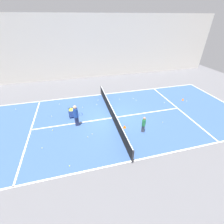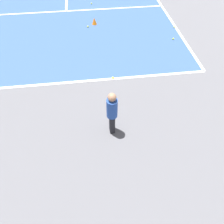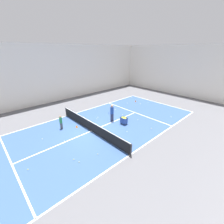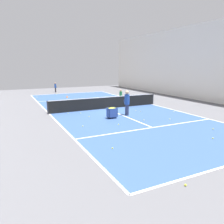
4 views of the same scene
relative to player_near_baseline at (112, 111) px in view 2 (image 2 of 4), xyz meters
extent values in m
cube|color=white|center=(-1.26, 2.02, -0.74)|extent=(9.25, 0.10, 0.00)
cube|color=white|center=(-1.26, 7.19, -0.74)|extent=(9.25, 0.10, 0.00)
cube|color=black|center=(0.00, -0.01, -0.45)|extent=(0.13, 0.21, 0.58)
cylinder|color=#234799|center=(0.00, -0.01, 0.10)|extent=(0.26, 0.26, 0.52)
sphere|color=#A87A5B|center=(0.00, -0.01, 0.46)|extent=(0.19, 0.19, 0.19)
torus|color=#2D478C|center=(-0.05, 0.30, -0.03)|extent=(0.03, 0.28, 0.28)
cone|color=orange|center=(-0.03, 5.75, -0.60)|extent=(0.21, 0.21, 0.28)
sphere|color=yellow|center=(0.29, 2.04, -0.71)|extent=(0.07, 0.07, 0.07)
sphere|color=yellow|center=(-0.03, 7.82, -0.71)|extent=(0.07, 0.07, 0.07)
sphere|color=yellow|center=(3.29, 5.01, -0.71)|extent=(0.07, 0.07, 0.07)
sphere|color=yellow|center=(2.96, 4.10, -0.71)|extent=(0.07, 0.07, 0.07)
sphere|color=yellow|center=(-0.32, 5.50, -0.71)|extent=(0.07, 0.07, 0.07)
camera|label=1|loc=(-11.28, 16.10, 6.45)|focal=24.00mm
camera|label=2|loc=(-0.43, -3.37, 3.80)|focal=35.00mm
camera|label=3|loc=(8.76, 6.75, 6.18)|focal=24.00mm
camera|label=4|loc=(6.19, 29.61, 2.74)|focal=35.00mm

